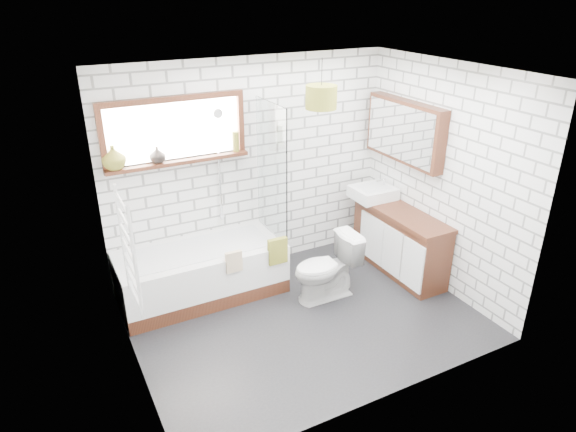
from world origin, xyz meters
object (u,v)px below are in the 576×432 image
bathtub (202,272)px  toilet (326,268)px  basin (373,193)px  vanity (399,241)px  pendant (321,97)px

bathtub → toilet: bearing=-29.6°
bathtub → basin: 2.29m
vanity → pendant: size_ratio=4.04×
basin → toilet: size_ratio=0.67×
vanity → pendant: 1.97m
toilet → vanity: bearing=96.6°
bathtub → pendant: bearing=-5.0°
basin → pendant: pendant is taller
bathtub → toilet: size_ratio=2.42×
toilet → pendant: bearing=159.6°
toilet → basin: bearing=121.4°
basin → pendant: 1.50m
bathtub → pendant: (1.40, -0.12, 1.81)m
bathtub → vanity: vanity is taller
pendant → toilet: bearing=-111.1°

